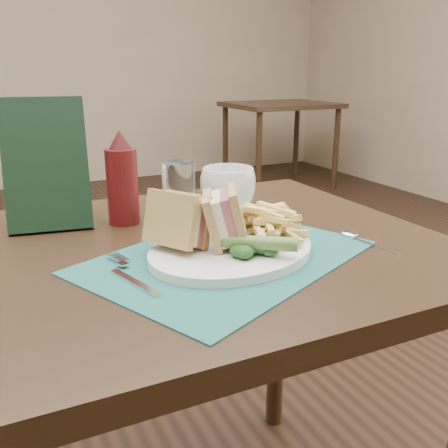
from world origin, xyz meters
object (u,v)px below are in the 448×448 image
at_px(table_main, 194,417).
at_px(table_bg_right, 279,145).
at_px(ketchup_bottle, 122,178).
at_px(plate, 232,250).
at_px(sandwich_half_a, 170,222).
at_px(check_presenter, 46,165).
at_px(coffee_cup, 228,189).
at_px(placemat, 227,257).
at_px(saucer, 228,212).
at_px(drinking_glass, 179,196).
at_px(sandwich_half_b, 213,217).

xyz_separation_m(table_main, table_bg_right, (2.09, 3.06, 0.00)).
bearing_deg(ketchup_bottle, table_main, -65.98).
relative_size(plate, sandwich_half_a, 3.14).
xyz_separation_m(table_main, check_presenter, (-0.21, 0.21, 0.50)).
xyz_separation_m(coffee_cup, check_presenter, (-0.35, 0.07, 0.07)).
relative_size(placemat, saucer, 3.02).
relative_size(sandwich_half_a, coffee_cup, 0.82).
bearing_deg(table_main, drinking_glass, 81.17).
distance_m(sandwich_half_b, check_presenter, 0.36).
distance_m(table_bg_right, saucer, 3.54).
bearing_deg(saucer, coffee_cup, 0.00).
bearing_deg(sandwich_half_b, ketchup_bottle, 135.11).
distance_m(table_main, ketchup_bottle, 0.50).
distance_m(table_bg_right, coffee_cup, 3.54).
xyz_separation_m(plate, sandwich_half_a, (-0.10, 0.02, 0.06)).
xyz_separation_m(plate, coffee_cup, (0.10, 0.22, 0.05)).
height_order(ketchup_bottle, check_presenter, check_presenter).
height_order(placemat, check_presenter, check_presenter).
bearing_deg(plate, placemat, -176.52).
distance_m(table_bg_right, sandwich_half_b, 3.78).
bearing_deg(table_main, plate, -66.81).
xyz_separation_m(sandwich_half_a, saucer, (0.20, 0.20, -0.06)).
bearing_deg(table_bg_right, coffee_cup, -123.59).
xyz_separation_m(sandwich_half_b, drinking_glass, (0.00, 0.16, -0.00)).
distance_m(placemat, check_presenter, 0.40).
distance_m(sandwich_half_a, sandwich_half_b, 0.07).
bearing_deg(ketchup_bottle, plate, -66.27).
height_order(sandwich_half_b, check_presenter, check_presenter).
bearing_deg(sandwich_half_a, placemat, -47.69).
distance_m(table_main, saucer, 0.43).
xyz_separation_m(table_main, drinking_glass, (0.01, 0.09, 0.44)).
bearing_deg(check_presenter, coffee_cup, -3.17).
bearing_deg(saucer, plate, -114.53).
relative_size(drinking_glass, ketchup_bottle, 0.70).
height_order(plate, sandwich_half_b, sandwich_half_b).
bearing_deg(table_main, saucer, 43.22).
relative_size(table_main, coffee_cup, 7.74).
height_order(saucer, drinking_glass, drinking_glass).
bearing_deg(plate, coffee_cup, 45.74).
relative_size(table_main, drinking_glass, 6.92).
bearing_deg(drinking_glass, plate, -81.96).
bearing_deg(coffee_cup, table_bg_right, 56.41).
height_order(saucer, ketchup_bottle, ketchup_bottle).
xyz_separation_m(table_bg_right, coffee_cup, (-1.95, -2.93, 0.43)).
height_order(sandwich_half_b, drinking_glass, drinking_glass).
bearing_deg(placemat, coffee_cup, 63.70).
relative_size(table_bg_right, plate, 3.00).
bearing_deg(plate, sandwich_half_b, 126.55).
height_order(sandwich_half_b, ketchup_bottle, ketchup_bottle).
bearing_deg(coffee_cup, plate, -114.53).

